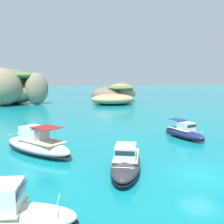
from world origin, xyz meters
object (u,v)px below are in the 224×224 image
motorboat_white (37,145)px  islet_small (116,94)px  islet_large (13,88)px  motorboat_charcoal (126,162)px  motorboat_navy (184,132)px

motorboat_white → islet_small: bearing=64.3°
islet_large → motorboat_charcoal: 56.98m
motorboat_charcoal → motorboat_navy: bearing=39.6°
motorboat_charcoal → motorboat_navy: size_ratio=1.14×
islet_large → motorboat_charcoal: (12.58, -55.45, -3.63)m
motorboat_charcoal → motorboat_white: bearing=133.9°
islet_large → motorboat_white: size_ratio=2.04×
islet_small → motorboat_charcoal: 53.28m
islet_large → islet_small: 27.77m
islet_small → motorboat_charcoal: bearing=-106.1°
islet_large → motorboat_white: (6.02, -48.63, -3.50)m
motorboat_white → islet_large: bearing=97.1°
islet_small → motorboat_navy: size_ratio=2.50×
islet_small → motorboat_charcoal: (-14.79, -51.15, -1.65)m
islet_large → motorboat_navy: bearing=-64.0°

